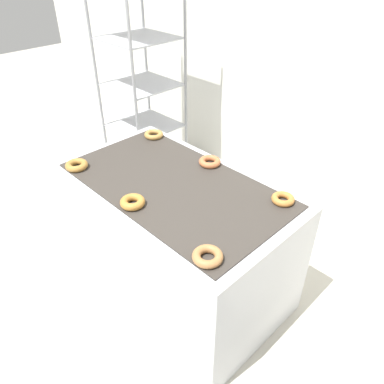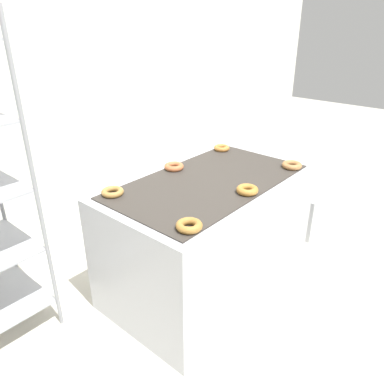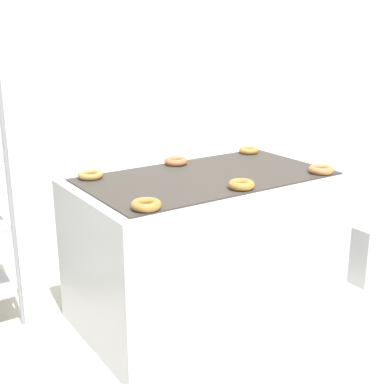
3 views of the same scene
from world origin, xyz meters
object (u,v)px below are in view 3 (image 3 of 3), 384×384
fryer_machine (207,246)px  donut_near_right (321,170)px  donut_near_left (146,205)px  donut_far_right (249,150)px  donut_near_center (242,185)px  donut_far_center (176,161)px  donut_far_left (90,175)px  glaze_bin (364,250)px

fryer_machine → donut_near_right: 0.78m
donut_near_left → donut_far_right: bearing=29.2°
donut_far_right → donut_near_right: bearing=-88.5°
donut_near_left → donut_far_right: 1.27m
donut_near_center → donut_far_right: donut_near_center is taller
donut_far_center → donut_far_right: (0.56, -0.01, -0.00)m
donut_far_left → donut_far_center: size_ratio=0.98×
donut_near_center → donut_far_left: (-0.56, 0.61, -0.00)m
fryer_machine → glaze_bin: bearing=-10.6°
donut_near_left → donut_near_center: 0.56m
donut_near_center → donut_far_center: size_ratio=0.98×
fryer_machine → donut_far_right: donut_far_right is taller
donut_near_left → donut_near_center: size_ratio=1.03×
glaze_bin → donut_near_right: size_ratio=2.74×
fryer_machine → donut_far_left: donut_far_left is taller
fryer_machine → donut_far_center: 0.54m
donut_far_left → donut_near_right: bearing=-28.9°
fryer_machine → donut_far_left: (-0.56, 0.31, 0.44)m
fryer_machine → donut_near_left: bearing=-150.8°
donut_near_right → donut_far_center: 0.85m
fryer_machine → glaze_bin: size_ratio=3.77×
donut_near_left → glaze_bin: bearing=3.3°
donut_near_right → donut_far_left: size_ratio=1.04×
donut_far_center → donut_far_left: bearing=-179.6°
donut_near_center → donut_far_center: 0.61m
glaze_bin → donut_far_right: bearing=139.0°
donut_far_left → donut_far_right: size_ratio=1.08×
glaze_bin → donut_far_right: 1.03m
donut_near_right → donut_far_left: bearing=151.1°
donut_near_left → donut_near_center: (0.56, 0.01, 0.00)m
donut_far_left → donut_near_center: bearing=-47.6°
donut_near_left → donut_far_left: 0.62m
donut_near_left → donut_far_left: donut_near_left is taller
donut_near_right → donut_far_center: (-0.57, 0.62, -0.00)m
glaze_bin → donut_far_center: size_ratio=2.80×
donut_far_center → fryer_machine: bearing=-88.8°
donut_near_center → donut_near_right: 0.57m
glaze_bin → donut_far_center: donut_far_center is taller
fryer_machine → donut_near_right: (0.57, -0.31, 0.44)m
glaze_bin → donut_far_left: (-1.71, 0.52, 0.66)m
donut_near_left → donut_far_right: donut_near_left is taller
fryer_machine → donut_far_left: size_ratio=10.76×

